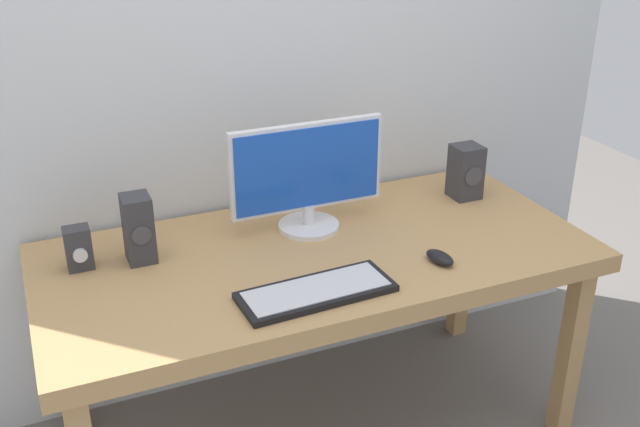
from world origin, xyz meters
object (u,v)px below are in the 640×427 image
at_px(speaker_left, 138,229).
at_px(mouse, 440,257).
at_px(audio_controller, 78,248).
at_px(speaker_right, 466,172).
at_px(desk, 317,268).
at_px(monitor, 307,175).
at_px(keyboard_primary, 316,292).

bearing_deg(speaker_left, mouse, -24.25).
distance_m(speaker_left, audio_controller, 0.18).
bearing_deg(speaker_right, desk, -165.34).
relative_size(speaker_right, audio_controller, 1.48).
relative_size(monitor, audio_controller, 3.91).
bearing_deg(speaker_left, audio_controller, 173.90).
xyz_separation_m(monitor, audio_controller, (-0.71, 0.01, -0.12)).
bearing_deg(audio_controller, speaker_left, -6.10).
xyz_separation_m(monitor, mouse, (0.27, -0.38, -0.17)).
xyz_separation_m(mouse, speaker_left, (-0.81, 0.37, 0.09)).
distance_m(mouse, speaker_left, 0.89).
relative_size(desk, speaker_right, 8.79).
bearing_deg(speaker_left, monitor, 1.07).
relative_size(keyboard_primary, speaker_left, 2.12).
bearing_deg(audio_controller, desk, -13.63).
height_order(desk, keyboard_primary, keyboard_primary).
xyz_separation_m(desk, speaker_left, (-0.51, 0.15, 0.17)).
bearing_deg(monitor, audio_controller, 179.33).
relative_size(monitor, keyboard_primary, 1.16).
distance_m(mouse, speaker_right, 0.52).
relative_size(desk, audio_controller, 12.98).
height_order(speaker_right, speaker_left, speaker_left).
height_order(mouse, speaker_right, speaker_right).
relative_size(desk, mouse, 16.22).
relative_size(desk, keyboard_primary, 3.85).
xyz_separation_m(desk, keyboard_primary, (-0.11, -0.25, 0.08)).
bearing_deg(speaker_right, speaker_left, -178.96).
height_order(speaker_right, audio_controller, speaker_right).
height_order(keyboard_primary, audio_controller, audio_controller).
bearing_deg(audio_controller, speaker_right, 0.10).
height_order(desk, mouse, mouse).
relative_size(desk, speaker_left, 8.16).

